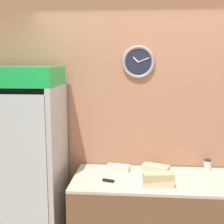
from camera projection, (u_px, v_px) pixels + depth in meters
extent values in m
cube|color=#AD7A5B|center=(157.00, 123.00, 3.27)|extent=(5.20, 0.06, 2.70)
torus|color=gray|center=(138.00, 62.00, 3.14)|extent=(0.33, 0.04, 0.33)
cylinder|color=#1E2338|center=(138.00, 62.00, 3.14)|extent=(0.27, 0.01, 0.27)
cube|color=white|center=(136.00, 60.00, 3.13)|extent=(0.06, 0.01, 0.06)
cube|color=white|center=(144.00, 60.00, 3.12)|extent=(0.11, 0.01, 0.05)
cube|color=brown|center=(157.00, 224.00, 3.02)|extent=(1.61, 0.71, 0.87)
cube|color=#BCB2A3|center=(158.00, 180.00, 2.94)|extent=(1.61, 0.71, 0.02)
cube|color=#B2B7BC|center=(34.00, 164.00, 3.39)|extent=(0.76, 0.04, 1.76)
cube|color=#B2B7BC|center=(59.00, 175.00, 3.07)|extent=(0.05, 0.63, 1.76)
cube|color=white|center=(33.00, 165.00, 3.36)|extent=(0.66, 0.02, 1.66)
cube|color=silver|center=(11.00, 187.00, 2.78)|extent=(0.66, 0.01, 1.66)
cube|color=green|center=(18.00, 76.00, 2.91)|extent=(0.76, 0.57, 0.18)
cube|color=silver|center=(25.00, 211.00, 3.14)|extent=(0.64, 0.51, 0.01)
cube|color=silver|center=(24.00, 174.00, 3.08)|extent=(0.64, 0.51, 0.01)
cube|color=silver|center=(22.00, 135.00, 3.01)|extent=(0.64, 0.51, 0.01)
cylinder|color=#B2231E|center=(21.00, 212.00, 2.92)|extent=(0.08, 0.08, 0.18)
cylinder|color=#B2231E|center=(21.00, 200.00, 2.90)|extent=(0.03, 0.03, 0.08)
cylinder|color=#72337F|center=(9.00, 132.00, 2.80)|extent=(0.08, 0.08, 0.13)
cylinder|color=#72337F|center=(9.00, 122.00, 2.78)|extent=(0.03, 0.03, 0.06)
cylinder|color=navy|center=(23.00, 175.00, 2.86)|extent=(0.08, 0.08, 0.13)
cylinder|color=navy|center=(23.00, 165.00, 2.84)|extent=(0.03, 0.03, 0.06)
cylinder|color=#B2BCCC|center=(43.00, 215.00, 2.90)|extent=(0.07, 0.07, 0.14)
cylinder|color=#B2BCCC|center=(43.00, 206.00, 2.89)|extent=(0.03, 0.03, 0.06)
cylinder|color=#B2BCCC|center=(28.00, 134.00, 2.79)|extent=(0.08, 0.08, 0.12)
cylinder|color=#B2BCCC|center=(28.00, 124.00, 2.77)|extent=(0.03, 0.03, 0.05)
cylinder|color=gold|center=(39.00, 133.00, 2.78)|extent=(0.08, 0.08, 0.13)
cylinder|color=gold|center=(39.00, 123.00, 2.76)|extent=(0.03, 0.03, 0.06)
cylinder|color=navy|center=(43.00, 173.00, 2.83)|extent=(0.07, 0.07, 0.18)
cylinder|color=navy|center=(42.00, 160.00, 2.81)|extent=(0.03, 0.03, 0.08)
cube|color=beige|center=(158.00, 183.00, 2.75)|extent=(0.28, 0.14, 0.06)
cube|color=tan|center=(158.00, 176.00, 2.74)|extent=(0.28, 0.15, 0.06)
cube|color=beige|center=(156.00, 168.00, 3.13)|extent=(0.29, 0.21, 0.07)
cube|color=beige|center=(118.00, 168.00, 3.16)|extent=(0.24, 0.14, 0.06)
cube|color=silver|center=(126.00, 184.00, 2.80)|extent=(0.24, 0.11, 0.00)
cube|color=black|center=(108.00, 181.00, 2.86)|extent=(0.12, 0.06, 0.02)
cylinder|color=silver|center=(207.00, 165.00, 3.16)|extent=(0.08, 0.08, 0.10)
cylinder|color=#262628|center=(208.00, 160.00, 3.15)|extent=(0.07, 0.07, 0.01)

